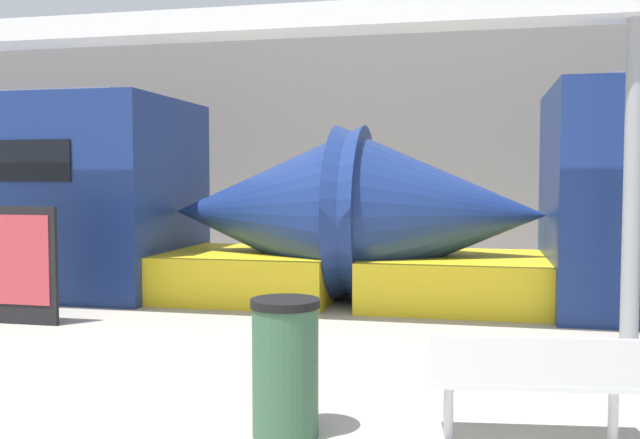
{
  "coord_description": "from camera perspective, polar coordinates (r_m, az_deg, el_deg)",
  "views": [
    {
      "loc": [
        1.51,
        -3.72,
        1.85
      ],
      "look_at": [
        -0.13,
        3.77,
        1.4
      ],
      "focal_mm": 40.0,
      "sensor_mm": 36.0,
      "label": 1
    }
  ],
  "objects": [
    {
      "name": "station_wall",
      "position": [
        15.69,
        6.84,
        5.72
      ],
      "size": [
        56.0,
        0.2,
        5.0
      ],
      "primitive_type": "cube",
      "color": "gray",
      "rests_on": "ground_plane"
    },
    {
      "name": "bench_near",
      "position": [
        5.25,
        16.66,
        -11.92
      ],
      "size": [
        1.46,
        0.61,
        0.78
      ],
      "rotation": [
        0.0,
        0.0,
        0.12
      ],
      "color": "silver",
      "rests_on": "ground_plane"
    },
    {
      "name": "trash_bin",
      "position": [
        5.21,
        -2.79,
        -11.71
      ],
      "size": [
        0.5,
        0.5,
        0.99
      ],
      "color": "#2D5138",
      "rests_on": "ground_plane"
    },
    {
      "name": "poster_board",
      "position": [
        9.77,
        -23.06,
        -3.35
      ],
      "size": [
        1.1,
        0.07,
        1.49
      ],
      "color": "black",
      "rests_on": "ground_plane"
    },
    {
      "name": "support_column_near",
      "position": [
        8.44,
        23.74,
        2.6
      ],
      "size": [
        0.2,
        0.2,
        3.56
      ],
      "primitive_type": "cylinder",
      "color": "gray",
      "rests_on": "ground_plane"
    },
    {
      "name": "canopy_beam",
      "position": [
        8.64,
        24.05,
        15.44
      ],
      "size": [
        28.0,
        0.6,
        0.28
      ],
      "primitive_type": "cube",
      "color": "silver",
      "rests_on": "support_column_near"
    }
  ]
}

